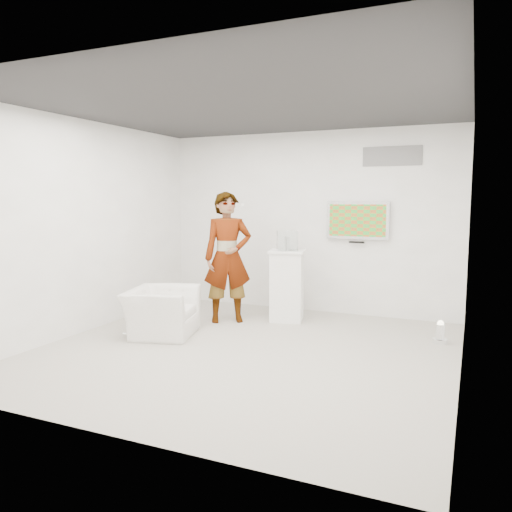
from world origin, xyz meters
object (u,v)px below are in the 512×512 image
person (228,257)px  armchair (162,312)px  tv (358,220)px  floor_uplight (440,333)px  pedestal (287,285)px

person → armchair: bearing=-149.1°
tv → floor_uplight: size_ratio=3.45×
person → pedestal: person is taller
pedestal → person: bearing=-151.4°
person → floor_uplight: person is taller
person → pedestal: (0.81, 0.44, -0.45)m
person → armchair: size_ratio=2.00×
person → floor_uplight: size_ratio=6.89×
person → armchair: 1.35m
pedestal → floor_uplight: bearing=-9.6°
tv → person: size_ratio=0.50×
pedestal → armchair: bearing=-131.5°
tv → floor_uplight: bearing=-40.0°
person → floor_uplight: bearing=-32.1°
tv → pedestal: 1.56m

